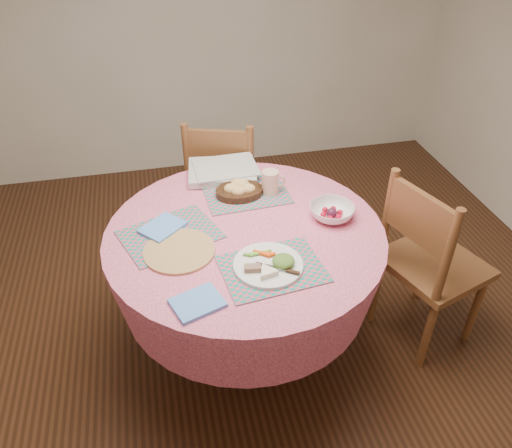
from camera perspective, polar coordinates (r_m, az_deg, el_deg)
The scene contains 15 objects.
ground at distance 2.71m, azimuth -1.06°, elevation -13.57°, with size 4.00×4.00×0.00m, color #331C0F.
dining_table at distance 2.32m, azimuth -1.21°, elevation -4.65°, with size 1.24×1.24×0.75m.
chair_right at distance 2.56m, azimuth 19.04°, elevation -4.05°, with size 0.54×0.56×0.96m.
chair_back at distance 3.03m, azimuth -3.73°, elevation 4.56°, with size 0.54×0.53×0.93m.
placemat_front at distance 2.00m, azimuth 1.88°, elevation -5.12°, with size 0.40×0.30×0.01m, color #17837E.
placemat_left at distance 2.20m, azimuth -9.80°, elevation -1.19°, with size 0.40×0.30×0.01m, color #17837E.
placemat_back at distance 2.45m, azimuth -1.13°, elevation 3.57°, with size 0.40×0.30×0.01m, color #17837E.
wicker_trivet at distance 2.10m, azimuth -8.76°, elevation -3.05°, with size 0.30×0.30×0.01m, color #A38147.
napkin_near at distance 1.86m, azimuth -6.71°, elevation -8.94°, with size 0.18×0.14×0.01m, color #5B95EB.
napkin_far at distance 2.23m, azimuth -10.63°, elevation -0.38°, with size 0.18×0.14×0.01m, color #5B95EB.
dinner_plate at distance 1.99m, azimuth 1.63°, elevation -4.59°, with size 0.28×0.28×0.05m.
bread_bowl at distance 2.41m, azimuth -1.91°, elevation 3.98°, with size 0.23×0.23×0.08m.
latte_mug at distance 2.42m, azimuth 1.70°, elevation 4.80°, with size 0.12×0.08×0.12m.
fruit_bowl at distance 2.29m, azimuth 8.66°, elevation 1.35°, with size 0.26×0.26×0.06m.
newspaper_stack at distance 2.59m, azimuth -3.84°, elevation 6.12°, with size 0.37×0.31×0.04m.
Camera 1 is at (-0.34, -1.73, 2.07)m, focal length 35.00 mm.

